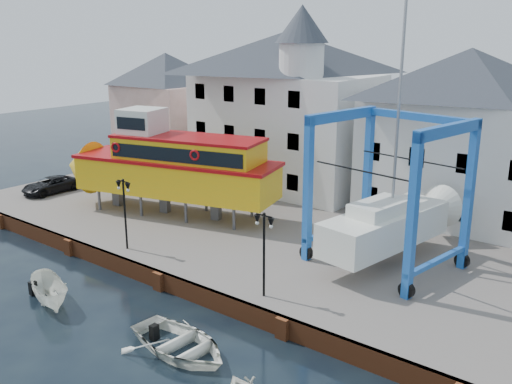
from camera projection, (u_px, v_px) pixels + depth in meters
The scene contains 13 objects.
ground at pixel (160, 290), 30.21m from camera, with size 140.00×140.00×0.00m, color black.
hardstanding at pixel (281, 227), 38.41m from camera, with size 44.00×22.00×1.00m, color slate.
quay_wall at pixel (161, 280), 30.15m from camera, with size 44.00×0.47×1.00m.
building_pink at pixel (168, 110), 52.83m from camera, with size 8.00×7.00×10.30m.
building_white_main at pixel (286, 108), 45.03m from camera, with size 14.00×8.30×14.00m.
building_white_right at pixel (464, 135), 37.48m from camera, with size 12.00×8.00×11.20m.
lamp_post_left at pixel (124, 196), 32.34m from camera, with size 1.12×0.32×4.20m.
lamp_post_right at pixel (264, 233), 26.42m from camera, with size 1.12×0.32×4.20m.
tour_boat at pixel (164, 165), 38.96m from camera, with size 16.87×7.86×7.15m.
travel_lift at pixel (395, 215), 31.00m from camera, with size 8.02×10.51×15.45m.
van at pixel (50, 185), 44.45m from camera, with size 2.05×4.44×1.23m, color black.
motorboat_a at pixel (52, 304), 28.67m from camera, with size 1.48×3.93×1.52m, color white.
motorboat_b at pixel (180, 352), 24.35m from camera, with size 3.68×5.16×1.07m, color white.
Camera 1 is at (21.02, -18.65, 13.25)m, focal length 40.00 mm.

